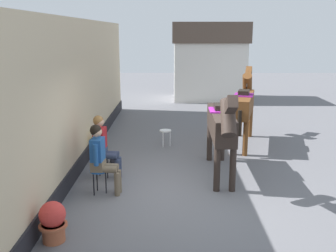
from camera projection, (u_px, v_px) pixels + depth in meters
ground_plane at (183, 148)px, 10.81m from camera, size 40.00×40.00×0.00m
pub_facade_wall at (74, 102)px, 9.02m from camera, size 0.34×14.00×3.40m
distant_cottage at (209, 60)px, 18.25m from camera, size 3.40×2.60×3.50m
seated_visitor_near at (101, 156)px, 7.61m from camera, size 0.61×0.49×1.39m
seated_visitor_far at (103, 144)px, 8.42m from camera, size 0.61×0.49×1.39m
saddled_horse_near at (221, 125)px, 8.46m from camera, size 0.51×3.00×2.06m
saddled_horse_far at (244, 104)px, 10.95m from camera, size 1.03×2.93×2.06m
flower_planter_nearest at (53, 221)px, 5.94m from camera, size 0.43×0.43×0.64m
flower_planter_farthest at (99, 144)px, 9.97m from camera, size 0.43×0.43×0.64m
spare_stool_white at (165, 132)px, 10.89m from camera, size 0.32×0.32×0.46m
satchel_bag at (113, 159)px, 9.54m from camera, size 0.19×0.30×0.20m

